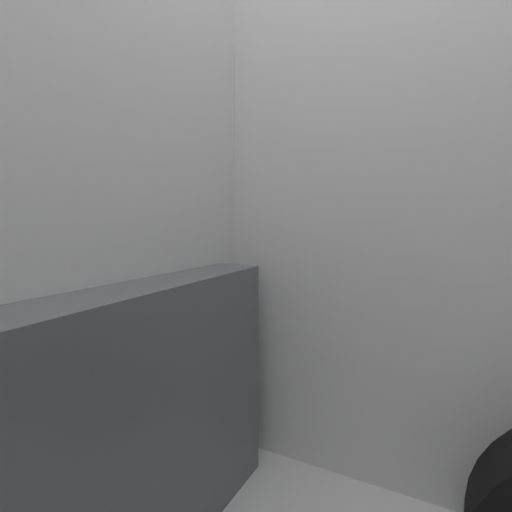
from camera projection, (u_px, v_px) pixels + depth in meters
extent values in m
cube|color=#ADAAA3|center=(396.00, 372.00, 2.88)|extent=(24.00, 2.80, 0.15)
cube|color=beige|center=(445.00, 112.00, 5.42)|extent=(24.00, 0.30, 5.18)
cylinder|color=#2D2D30|center=(256.00, 329.00, 2.09)|extent=(0.05, 0.05, 0.93)
cube|color=black|center=(256.00, 206.00, 2.03)|extent=(0.20, 0.13, 0.35)
cube|color=gray|center=(249.00, 200.00, 1.96)|extent=(0.11, 0.01, 0.12)
cylinder|color=black|center=(256.00, 159.00, 2.00)|extent=(0.21, 0.11, 0.21)
cylinder|color=black|center=(54.00, 416.00, 1.78)|extent=(0.63, 0.25, 0.62)
cylinder|color=gold|center=(13.00, 304.00, 3.28)|extent=(0.26, 0.26, 0.66)
sphere|color=gold|center=(10.00, 257.00, 3.24)|extent=(0.24, 0.24, 0.24)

